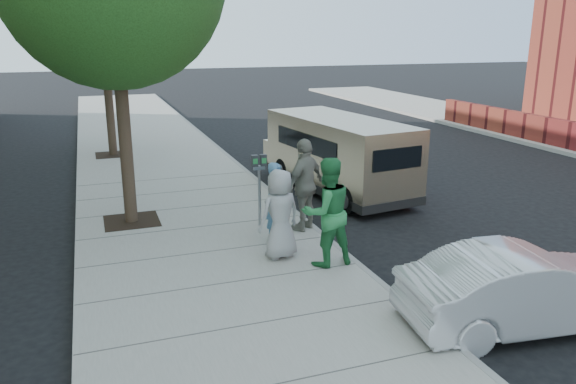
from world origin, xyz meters
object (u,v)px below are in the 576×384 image
object	(u,v)px
parking_meter	(259,175)
person_striped_polo	(305,185)
sedan	(526,289)
person_gray_shirt	(280,214)
van	(337,153)
person_officer	(277,202)
person_green_shirt	(327,212)
tree_far	(103,12)

from	to	relation	value
parking_meter	person_striped_polo	xyz separation A→B (m)	(0.85, -0.56, -0.16)
sedan	person_gray_shirt	bearing A→B (deg)	44.07
parking_meter	sedan	size ratio (longest dim) A/B	0.42
van	sedan	distance (m)	7.77
van	person_officer	size ratio (longest dim) A/B	3.52
sedan	van	bearing A→B (deg)	3.20
person_officer	person_gray_shirt	world-z (taller)	person_gray_shirt
person_officer	person_striped_polo	xyz separation A→B (m)	(0.79, 0.44, 0.18)
sedan	person_gray_shirt	size ratio (longest dim) A/B	2.20
parking_meter	van	world-z (taller)	van
person_officer	person_green_shirt	bearing A→B (deg)	-100.70
tree_far	sedan	distance (m)	15.65
van	person_gray_shirt	world-z (taller)	van
parking_meter	person_striped_polo	world-z (taller)	person_striped_polo
person_striped_polo	person_gray_shirt	bearing A→B (deg)	18.58
sedan	person_officer	size ratio (longest dim) A/B	2.31
person_officer	parking_meter	bearing A→B (deg)	65.38
person_officer	person_gray_shirt	bearing A→B (deg)	-132.67
tree_far	sedan	bearing A→B (deg)	-70.24
van	person_officer	bearing A→B (deg)	-137.83
van	sedan	world-z (taller)	van
person_green_shirt	person_striped_polo	size ratio (longest dim) A/B	1.01
person_striped_polo	van	bearing A→B (deg)	-158.63
sedan	person_green_shirt	size ratio (longest dim) A/B	1.87
tree_far	person_striped_polo	bearing A→B (deg)	-69.84
van	person_striped_polo	distance (m)	3.64
parking_meter	person_officer	distance (m)	1.06
person_gray_shirt	person_striped_polo	bearing A→B (deg)	-142.10
tree_far	person_green_shirt	world-z (taller)	tree_far
parking_meter	sedan	world-z (taller)	parking_meter
person_green_shirt	person_gray_shirt	size ratio (longest dim) A/B	1.17
person_green_shirt	tree_far	bearing A→B (deg)	-78.85
person_gray_shirt	person_officer	bearing A→B (deg)	-118.89
parking_meter	person_officer	world-z (taller)	person_officer
van	person_gray_shirt	distance (m)	5.30
tree_far	person_striped_polo	size ratio (longest dim) A/B	3.27
tree_far	sedan	xyz separation A→B (m)	(5.09, -14.17, -4.27)
tree_far	person_gray_shirt	xyz separation A→B (m)	(2.44, -10.72, -3.88)
tree_far	van	size ratio (longest dim) A/B	1.14
parking_meter	sedan	bearing A→B (deg)	-63.76
van	person_green_shirt	size ratio (longest dim) A/B	2.86
sedan	person_gray_shirt	world-z (taller)	person_gray_shirt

